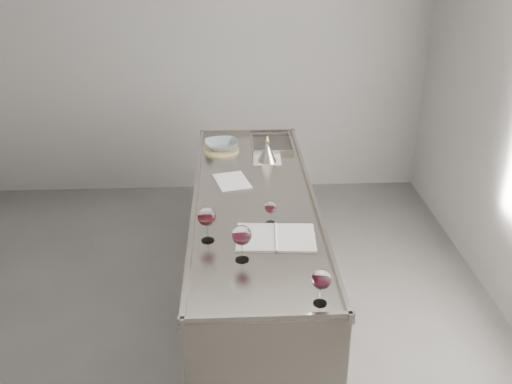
{
  "coord_description": "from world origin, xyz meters",
  "views": [
    {
      "loc": [
        0.36,
        -2.87,
        2.52
      ],
      "look_at": [
        0.51,
        0.23,
        1.02
      ],
      "focal_mm": 40.0,
      "sensor_mm": 36.0,
      "label": 1
    }
  ],
  "objects_px": {
    "wine_glass_right": "(321,280)",
    "wine_glass_small": "(271,208)",
    "ceramic_bowl": "(222,145)",
    "wine_glass_left": "(207,217)",
    "wine_glass_middle": "(242,236)",
    "wine_funnel": "(267,153)",
    "counter": "(254,262)",
    "notebook": "(276,237)"
  },
  "relations": [
    {
      "from": "wine_glass_right",
      "to": "wine_glass_small",
      "type": "relative_size",
      "value": 1.29
    },
    {
      "from": "ceramic_bowl",
      "to": "wine_glass_right",
      "type": "bearing_deg",
      "value": -76.39
    },
    {
      "from": "wine_glass_left",
      "to": "wine_glass_small",
      "type": "distance_m",
      "value": 0.4
    },
    {
      "from": "wine_glass_middle",
      "to": "ceramic_bowl",
      "type": "xyz_separation_m",
      "value": [
        -0.11,
        1.51,
        -0.09
      ]
    },
    {
      "from": "wine_glass_right",
      "to": "wine_funnel",
      "type": "height_order",
      "value": "wine_funnel"
    },
    {
      "from": "wine_glass_middle",
      "to": "wine_glass_right",
      "type": "xyz_separation_m",
      "value": [
        0.34,
        -0.38,
        -0.01
      ]
    },
    {
      "from": "counter",
      "to": "notebook",
      "type": "distance_m",
      "value": 0.69
    },
    {
      "from": "wine_funnel",
      "to": "counter",
      "type": "bearing_deg",
      "value": -101.19
    },
    {
      "from": "wine_glass_middle",
      "to": "wine_glass_small",
      "type": "relative_size",
      "value": 1.43
    },
    {
      "from": "wine_glass_middle",
      "to": "ceramic_bowl",
      "type": "relative_size",
      "value": 0.81
    },
    {
      "from": "wine_glass_middle",
      "to": "wine_glass_small",
      "type": "distance_m",
      "value": 0.42
    },
    {
      "from": "wine_glass_right",
      "to": "wine_funnel",
      "type": "distance_m",
      "value": 1.68
    },
    {
      "from": "counter",
      "to": "wine_glass_left",
      "type": "relative_size",
      "value": 12.06
    },
    {
      "from": "counter",
      "to": "wine_glass_small",
      "type": "xyz_separation_m",
      "value": [
        0.08,
        -0.32,
        0.57
      ]
    },
    {
      "from": "ceramic_bowl",
      "to": "notebook",
      "type": "bearing_deg",
      "value": -76.86
    },
    {
      "from": "wine_glass_small",
      "to": "ceramic_bowl",
      "type": "bearing_deg",
      "value": 104.25
    },
    {
      "from": "wine_glass_small",
      "to": "wine_glass_left",
      "type": "bearing_deg",
      "value": -153.25
    },
    {
      "from": "counter",
      "to": "notebook",
      "type": "height_order",
      "value": "counter"
    },
    {
      "from": "wine_glass_right",
      "to": "wine_funnel",
      "type": "bearing_deg",
      "value": 94.46
    },
    {
      "from": "notebook",
      "to": "wine_glass_middle",
      "type": "bearing_deg",
      "value": -128.85
    },
    {
      "from": "wine_glass_right",
      "to": "notebook",
      "type": "xyz_separation_m",
      "value": [
        -0.15,
        0.59,
        -0.12
      ]
    },
    {
      "from": "ceramic_bowl",
      "to": "counter",
      "type": "bearing_deg",
      "value": -75.55
    },
    {
      "from": "wine_glass_right",
      "to": "wine_glass_small",
      "type": "height_order",
      "value": "wine_glass_right"
    },
    {
      "from": "wine_glass_left",
      "to": "wine_funnel",
      "type": "relative_size",
      "value": 1.0
    },
    {
      "from": "wine_glass_left",
      "to": "wine_funnel",
      "type": "height_order",
      "value": "same"
    },
    {
      "from": "wine_glass_right",
      "to": "ceramic_bowl",
      "type": "distance_m",
      "value": 1.95
    },
    {
      "from": "counter",
      "to": "wine_glass_middle",
      "type": "distance_m",
      "value": 0.93
    },
    {
      "from": "ceramic_bowl",
      "to": "wine_funnel",
      "type": "relative_size",
      "value": 1.23
    },
    {
      "from": "wine_glass_right",
      "to": "ceramic_bowl",
      "type": "bearing_deg",
      "value": 103.61
    },
    {
      "from": "wine_glass_left",
      "to": "wine_glass_right",
      "type": "distance_m",
      "value": 0.79
    },
    {
      "from": "counter",
      "to": "wine_funnel",
      "type": "distance_m",
      "value": 0.81
    },
    {
      "from": "wine_glass_left",
      "to": "notebook",
      "type": "height_order",
      "value": "wine_glass_left"
    },
    {
      "from": "wine_glass_middle",
      "to": "counter",
      "type": "bearing_deg",
      "value": 82.28
    },
    {
      "from": "wine_glass_left",
      "to": "notebook",
      "type": "relative_size",
      "value": 0.45
    },
    {
      "from": "wine_glass_left",
      "to": "wine_glass_middle",
      "type": "bearing_deg",
      "value": -48.29
    },
    {
      "from": "wine_glass_right",
      "to": "wine_glass_small",
      "type": "distance_m",
      "value": 0.78
    },
    {
      "from": "counter",
      "to": "wine_glass_left",
      "type": "bearing_deg",
      "value": -119.01
    },
    {
      "from": "notebook",
      "to": "ceramic_bowl",
      "type": "distance_m",
      "value": 1.34
    },
    {
      "from": "wine_glass_left",
      "to": "notebook",
      "type": "bearing_deg",
      "value": 0.74
    },
    {
      "from": "wine_glass_left",
      "to": "wine_glass_small",
      "type": "bearing_deg",
      "value": 26.75
    },
    {
      "from": "counter",
      "to": "wine_funnel",
      "type": "xyz_separation_m",
      "value": [
        0.12,
        0.6,
        0.53
      ]
    },
    {
      "from": "wine_glass_left",
      "to": "wine_glass_right",
      "type": "height_order",
      "value": "wine_glass_left"
    }
  ]
}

